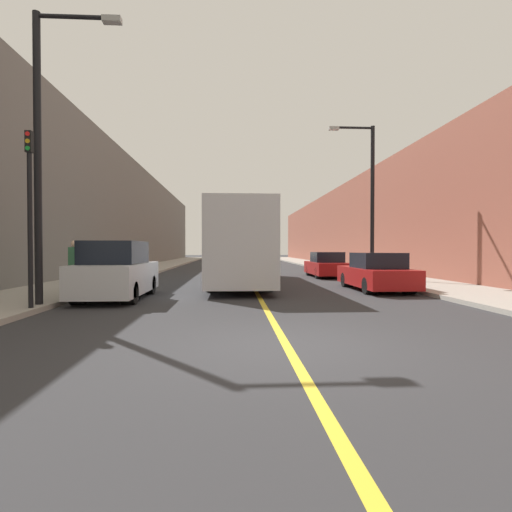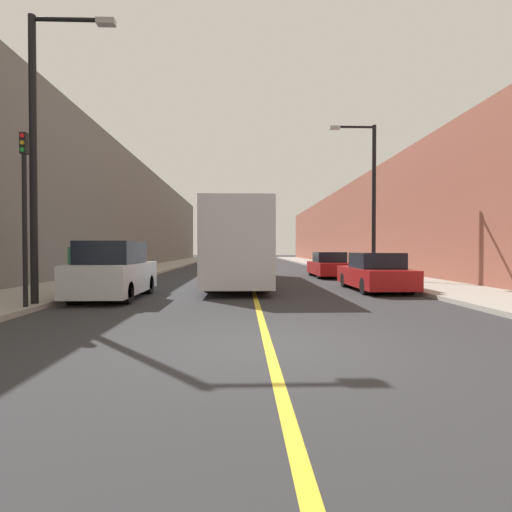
# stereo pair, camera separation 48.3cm
# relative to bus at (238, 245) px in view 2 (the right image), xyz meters

# --- Properties ---
(ground_plane) EXTENTS (200.00, 200.00, 0.00)m
(ground_plane) POSITION_rel_bus_xyz_m (0.63, -12.65, -1.84)
(ground_plane) COLOR #2D2D30
(sidewalk_left) EXTENTS (3.47, 72.00, 0.14)m
(sidewalk_left) POSITION_rel_bus_xyz_m (-6.98, 17.35, -1.77)
(sidewalk_left) COLOR #9E998E
(sidewalk_left) RESTS_ON ground
(sidewalk_right) EXTENTS (3.47, 72.00, 0.14)m
(sidewalk_right) POSITION_rel_bus_xyz_m (8.23, 17.35, -1.77)
(sidewalk_right) COLOR #9E998E
(sidewalk_right) RESTS_ON ground
(building_row_left) EXTENTS (4.00, 72.00, 9.36)m
(building_row_left) POSITION_rel_bus_xyz_m (-10.72, 17.35, 2.84)
(building_row_left) COLOR #66605B
(building_row_left) RESTS_ON ground
(building_row_right) EXTENTS (4.00, 72.00, 7.66)m
(building_row_right) POSITION_rel_bus_xyz_m (11.97, 17.35, 1.99)
(building_row_right) COLOR brown
(building_row_right) RESTS_ON ground
(road_center_line) EXTENTS (0.16, 72.00, 0.01)m
(road_center_line) POSITION_rel_bus_xyz_m (0.63, 17.35, -1.84)
(road_center_line) COLOR gold
(road_center_line) RESTS_ON ground
(bus) EXTENTS (2.55, 12.81, 3.45)m
(bus) POSITION_rel_bus_xyz_m (0.00, 0.00, 0.00)
(bus) COLOR silver
(bus) RESTS_ON ground
(parked_suv_left) EXTENTS (1.87, 4.41, 1.90)m
(parked_suv_left) POSITION_rel_bus_xyz_m (-4.08, -6.03, -0.96)
(parked_suv_left) COLOR silver
(parked_suv_left) RESTS_ON ground
(car_right_near) EXTENTS (1.87, 4.59, 1.50)m
(car_right_near) POSITION_rel_bus_xyz_m (5.42, -3.81, -1.16)
(car_right_near) COLOR maroon
(car_right_near) RESTS_ON ground
(car_right_mid) EXTENTS (1.81, 4.36, 1.47)m
(car_right_mid) POSITION_rel_bus_xyz_m (5.21, 3.63, -1.18)
(car_right_mid) COLOR maroon
(car_right_mid) RESTS_ON ground
(street_lamp_left) EXTENTS (2.35, 0.24, 7.88)m
(street_lamp_left) POSITION_rel_bus_xyz_m (-5.36, -8.19, 2.75)
(street_lamp_left) COLOR black
(street_lamp_left) RESTS_ON sidewalk_left
(street_lamp_right) EXTENTS (2.35, 0.24, 7.70)m
(street_lamp_right) POSITION_rel_bus_xyz_m (6.61, 0.48, 2.66)
(street_lamp_right) COLOR black
(street_lamp_right) RESTS_ON sidewalk_right
(traffic_light) EXTENTS (0.16, 0.18, 4.51)m
(traffic_light) POSITION_rel_bus_xyz_m (-5.45, -8.84, 0.75)
(traffic_light) COLOR black
(traffic_light) RESTS_ON sidewalk_left
(pedestrian) EXTENTS (0.40, 0.26, 1.83)m
(pedestrian) POSITION_rel_bus_xyz_m (-6.23, -3.94, -0.75)
(pedestrian) COLOR #2D2D33
(pedestrian) RESTS_ON sidewalk_left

